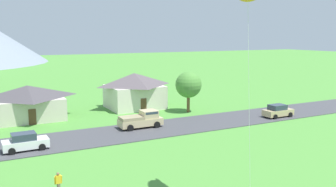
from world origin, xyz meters
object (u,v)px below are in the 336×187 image
Objects in this scene: house_left_center at (28,102)px; watcher_person at (58,183)px; parked_car_tan_west_end at (278,111)px; tree_center at (188,85)px; parked_car_white_mid_west at (25,142)px; pickup_truck_sand_west_side at (142,119)px; house_leftmost at (134,90)px.

watcher_person is (-1.10, -25.91, -1.44)m from house_left_center.
parked_car_tan_west_end is (30.02, -14.69, -1.45)m from house_left_center.
parked_car_tan_west_end is at bearing -43.51° from tree_center.
watcher_person is (0.90, -11.62, 0.01)m from parked_car_white_mid_west.
watcher_person is at bearing -130.85° from pickup_truck_sand_west_side.
house_left_center is 1.58× the size of tree_center.
watcher_person is at bearing -122.07° from house_leftmost.
house_leftmost is 15.31m from house_left_center.
pickup_truck_sand_west_side is (-18.63, 3.23, 0.19)m from parked_car_tan_west_end.
parked_car_white_mid_west is (-32.02, 0.41, 0.00)m from parked_car_tan_west_end.
parked_car_tan_west_end and parked_car_white_mid_west have the same top height.
parked_car_tan_west_end is 33.08m from watcher_person.
tree_center is at bearing 41.77° from watcher_person.
house_left_center is 2.20× the size of parked_car_tan_west_end.
house_leftmost is 2.00× the size of parked_car_white_mid_west.
house_left_center is at bearing 163.70° from tree_center.
house_left_center is 33.45m from parked_car_tan_west_end.
house_leftmost is 1.63× the size of pickup_truck_sand_west_side.
parked_car_tan_west_end is (9.00, -8.54, -3.10)m from tree_center.
tree_center reaches higher than watcher_person.
parked_car_white_mid_west is (-17.30, -14.56, -1.90)m from house_leftmost.
parked_car_white_mid_west is at bearing -160.53° from tree_center.
parked_car_white_mid_west is 13.69m from pickup_truck_sand_west_side.
parked_car_tan_west_end is at bearing -0.73° from parked_car_white_mid_west.
parked_car_tan_west_end is at bearing -45.48° from house_leftmost.
house_left_center is 21.97m from tree_center.
parked_car_tan_west_end is at bearing 19.82° from watcher_person.
pickup_truck_sand_west_side is (13.39, 2.83, 0.19)m from parked_car_white_mid_west.
house_left_center reaches higher than parked_car_white_mid_west.
watcher_person is (-12.49, -14.45, -0.18)m from pickup_truck_sand_west_side.
parked_car_tan_west_end is at bearing -26.07° from house_left_center.
house_leftmost reaches higher than pickup_truck_sand_west_side.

